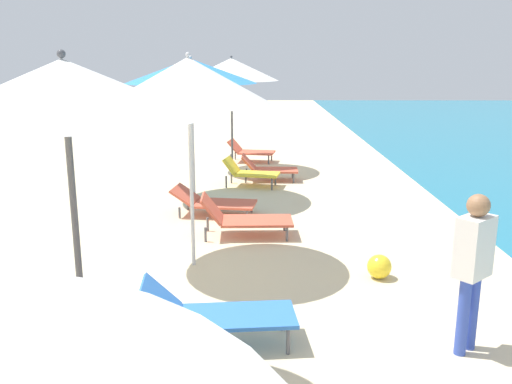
{
  "coord_description": "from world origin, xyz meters",
  "views": [
    {
      "loc": [
        0.93,
        2.72,
        2.72
      ],
      "look_at": [
        0.87,
        10.2,
        0.89
      ],
      "focal_mm": 38.28,
      "sensor_mm": 36.0,
      "label": 1
    }
  ],
  "objects_px": {
    "umbrella_fourth": "(189,81)",
    "lounger_fifth_inland": "(213,201)",
    "person_walking_near": "(473,259)",
    "umbrella_fifth": "(191,71)",
    "lounger_fourth_shoreside": "(243,217)",
    "umbrella_farthest": "(231,69)",
    "umbrella_third": "(64,90)",
    "lounger_farthest_inland": "(268,168)",
    "lounger_farthest_shoreside": "(250,151)",
    "beach_ball": "(379,267)",
    "lounger_fifth_shoreside": "(250,172)",
    "lounger_third_shoreside": "(215,313)"
  },
  "relations": [
    {
      "from": "lounger_third_shoreside",
      "to": "umbrella_farthest",
      "type": "distance_m",
      "value": 8.83
    },
    {
      "from": "umbrella_third",
      "to": "umbrella_fourth",
      "type": "relative_size",
      "value": 0.99
    },
    {
      "from": "lounger_fifth_inland",
      "to": "person_walking_near",
      "type": "distance_m",
      "value": 5.48
    },
    {
      "from": "umbrella_third",
      "to": "lounger_fifth_inland",
      "type": "bearing_deg",
      "value": 84.82
    },
    {
      "from": "lounger_fifth_shoreside",
      "to": "lounger_fifth_inland",
      "type": "relative_size",
      "value": 0.82
    },
    {
      "from": "umbrella_fifth",
      "to": "beach_ball",
      "type": "bearing_deg",
      "value": -54.78
    },
    {
      "from": "lounger_farthest_inland",
      "to": "beach_ball",
      "type": "distance_m",
      "value": 5.91
    },
    {
      "from": "lounger_fifth_shoreside",
      "to": "person_walking_near",
      "type": "xyz_separation_m",
      "value": [
        2.2,
        -6.91,
        0.61
      ]
    },
    {
      "from": "lounger_fourth_shoreside",
      "to": "person_walking_near",
      "type": "height_order",
      "value": "person_walking_near"
    },
    {
      "from": "lounger_third_shoreside",
      "to": "person_walking_near",
      "type": "xyz_separation_m",
      "value": [
        2.39,
        -0.1,
        0.59
      ]
    },
    {
      "from": "lounger_third_shoreside",
      "to": "person_walking_near",
      "type": "height_order",
      "value": "person_walking_near"
    },
    {
      "from": "lounger_fifth_shoreside",
      "to": "lounger_farthest_inland",
      "type": "height_order",
      "value": "lounger_fifth_shoreside"
    },
    {
      "from": "lounger_fifth_inland",
      "to": "lounger_farthest_inland",
      "type": "xyz_separation_m",
      "value": [
        1.01,
        2.88,
        0.03
      ]
    },
    {
      "from": "lounger_third_shoreside",
      "to": "lounger_fourth_shoreside",
      "type": "height_order",
      "value": "lounger_third_shoreside"
    },
    {
      "from": "lounger_fourth_shoreside",
      "to": "umbrella_farthest",
      "type": "relative_size",
      "value": 0.51
    },
    {
      "from": "lounger_fourth_shoreside",
      "to": "person_walking_near",
      "type": "xyz_separation_m",
      "value": [
        2.22,
        -3.47,
        0.63
      ]
    },
    {
      "from": "umbrella_fourth",
      "to": "lounger_fourth_shoreside",
      "type": "xyz_separation_m",
      "value": [
        0.64,
        1.24,
        -2.15
      ]
    },
    {
      "from": "umbrella_fourth",
      "to": "lounger_fifth_shoreside",
      "type": "height_order",
      "value": "umbrella_fourth"
    },
    {
      "from": "umbrella_third",
      "to": "umbrella_fifth",
      "type": "distance_m",
      "value": 6.74
    },
    {
      "from": "lounger_farthest_inland",
      "to": "person_walking_near",
      "type": "height_order",
      "value": "person_walking_near"
    },
    {
      "from": "lounger_third_shoreside",
      "to": "lounger_fifth_inland",
      "type": "xyz_separation_m",
      "value": [
        -0.41,
        4.55,
        -0.08
      ]
    },
    {
      "from": "lounger_fourth_shoreside",
      "to": "lounger_fifth_inland",
      "type": "relative_size",
      "value": 0.93
    },
    {
      "from": "lounger_farthest_shoreside",
      "to": "umbrella_fourth",
      "type": "bearing_deg",
      "value": -85.56
    },
    {
      "from": "lounger_third_shoreside",
      "to": "lounger_fifth_shoreside",
      "type": "relative_size",
      "value": 1.21
    },
    {
      "from": "umbrella_fourth",
      "to": "lounger_fourth_shoreside",
      "type": "height_order",
      "value": "umbrella_fourth"
    },
    {
      "from": "umbrella_third",
      "to": "lounger_fourth_shoreside",
      "type": "height_order",
      "value": "umbrella_third"
    },
    {
      "from": "umbrella_fourth",
      "to": "lounger_farthest_inland",
      "type": "xyz_separation_m",
      "value": [
        1.07,
        5.31,
        -2.16
      ]
    },
    {
      "from": "umbrella_farthest",
      "to": "umbrella_fifth",
      "type": "bearing_deg",
      "value": -102.1
    },
    {
      "from": "umbrella_fifth",
      "to": "lounger_farthest_inland",
      "type": "height_order",
      "value": "umbrella_fifth"
    },
    {
      "from": "lounger_farthest_shoreside",
      "to": "person_walking_near",
      "type": "bearing_deg",
      "value": -68.05
    },
    {
      "from": "lounger_farthest_inland",
      "to": "umbrella_fifth",
      "type": "bearing_deg",
      "value": -129.88
    },
    {
      "from": "umbrella_fifth",
      "to": "lounger_fifth_inland",
      "type": "distance_m",
      "value": 2.56
    },
    {
      "from": "umbrella_farthest",
      "to": "umbrella_fourth",
      "type": "bearing_deg",
      "value": -91.77
    },
    {
      "from": "lounger_fifth_inland",
      "to": "beach_ball",
      "type": "bearing_deg",
      "value": -42.99
    },
    {
      "from": "person_walking_near",
      "to": "umbrella_fifth",
      "type": "bearing_deg",
      "value": 168.54
    },
    {
      "from": "umbrella_fifth",
      "to": "umbrella_farthest",
      "type": "xyz_separation_m",
      "value": [
        0.61,
        2.86,
        -0.02
      ]
    },
    {
      "from": "lounger_farthest_inland",
      "to": "umbrella_fourth",
      "type": "bearing_deg",
      "value": -100.66
    },
    {
      "from": "umbrella_fifth",
      "to": "lounger_fifth_shoreside",
      "type": "distance_m",
      "value": 2.67
    },
    {
      "from": "umbrella_fourth",
      "to": "beach_ball",
      "type": "distance_m",
      "value": 3.37
    },
    {
      "from": "person_walking_near",
      "to": "umbrella_farthest",
      "type": "bearing_deg",
      "value": 156.16
    },
    {
      "from": "umbrella_fifth",
      "to": "beach_ball",
      "type": "height_order",
      "value": "umbrella_fifth"
    },
    {
      "from": "umbrella_fourth",
      "to": "lounger_fifth_inland",
      "type": "relative_size",
      "value": 1.82
    },
    {
      "from": "lounger_farthest_shoreside",
      "to": "beach_ball",
      "type": "xyz_separation_m",
      "value": [
        1.8,
        -8.06,
        -0.16
      ]
    },
    {
      "from": "lounger_fifth_shoreside",
      "to": "beach_ball",
      "type": "relative_size",
      "value": 4.1
    },
    {
      "from": "lounger_fifth_inland",
      "to": "umbrella_third",
      "type": "bearing_deg",
      "value": -87.62
    },
    {
      "from": "lounger_fourth_shoreside",
      "to": "lounger_fifth_shoreside",
      "type": "bearing_deg",
      "value": 87.74
    },
    {
      "from": "lounger_farthest_shoreside",
      "to": "person_walking_near",
      "type": "height_order",
      "value": "person_walking_near"
    },
    {
      "from": "lounger_fourth_shoreside",
      "to": "lounger_farthest_shoreside",
      "type": "height_order",
      "value": "lounger_fourth_shoreside"
    },
    {
      "from": "umbrella_fourth",
      "to": "lounger_farthest_inland",
      "type": "distance_m",
      "value": 5.83
    },
    {
      "from": "lounger_farthest_shoreside",
      "to": "lounger_farthest_inland",
      "type": "distance_m",
      "value": 2.35
    }
  ]
}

